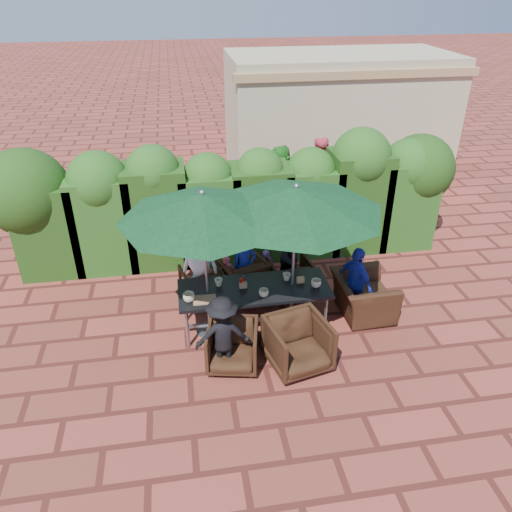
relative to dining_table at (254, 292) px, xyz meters
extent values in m
plane|color=brown|center=(0.00, 0.11, -0.68)|extent=(80.00, 80.00, 0.00)
cube|color=black|center=(0.00, 0.00, 0.05)|extent=(2.38, 0.90, 0.05)
cube|color=gray|center=(0.00, 0.00, -0.56)|extent=(2.18, 0.05, 0.05)
cylinder|color=gray|center=(-1.09, -0.35, -0.33)|extent=(0.05, 0.05, 0.70)
cylinder|color=gray|center=(-1.09, 0.35, -0.33)|extent=(0.05, 0.05, 0.70)
cylinder|color=gray|center=(1.09, -0.35, -0.33)|extent=(0.05, 0.05, 0.70)
cylinder|color=gray|center=(1.09, 0.35, -0.33)|extent=(0.05, 0.05, 0.70)
cylinder|color=gray|center=(-0.73, -0.02, -0.66)|extent=(0.44, 0.44, 0.03)
cylinder|color=gray|center=(-0.73, -0.02, 0.52)|extent=(0.04, 0.04, 2.40)
cone|color=black|center=(-0.73, -0.02, 1.54)|extent=(2.46, 2.46, 0.38)
sphere|color=gray|center=(-0.73, -0.02, 1.74)|extent=(0.08, 0.08, 0.08)
cylinder|color=gray|center=(0.62, 0.00, -0.66)|extent=(0.44, 0.44, 0.03)
cylinder|color=gray|center=(0.62, 0.00, 0.52)|extent=(0.04, 0.04, 2.40)
cone|color=black|center=(0.62, 0.00, 1.54)|extent=(2.65, 2.65, 0.38)
sphere|color=gray|center=(0.62, 0.00, 1.74)|extent=(0.08, 0.08, 0.08)
imported|color=black|center=(-0.78, 0.94, -0.33)|extent=(0.80, 0.76, 0.69)
imported|color=black|center=(-0.05, 1.01, -0.29)|extent=(0.94, 0.91, 0.77)
imported|color=black|center=(0.79, 0.86, -0.31)|extent=(0.80, 0.76, 0.74)
imported|color=black|center=(-0.46, -0.86, -0.30)|extent=(0.85, 0.81, 0.75)
imported|color=black|center=(0.48, -1.02, -0.25)|extent=(0.99, 0.95, 0.85)
imported|color=black|center=(1.87, 0.08, -0.22)|extent=(0.71, 1.06, 0.91)
imported|color=white|center=(-0.79, 0.86, -0.01)|extent=(0.74, 0.56, 1.34)
imported|color=#1D2AA0|center=(-0.01, 0.98, -0.10)|extent=(0.44, 0.37, 1.15)
imported|color=black|center=(0.87, 0.96, 0.00)|extent=(0.74, 0.57, 1.35)
imported|color=black|center=(-0.60, -0.92, -0.06)|extent=(0.79, 0.37, 1.23)
imported|color=#1D2AA0|center=(1.70, 0.05, -0.04)|extent=(0.63, 0.83, 1.27)
imported|color=#F05468|center=(-0.34, 0.96, -0.27)|extent=(0.36, 0.33, 0.81)
imported|color=#844493|center=(0.41, 1.11, -0.29)|extent=(0.34, 0.31, 0.77)
imported|color=#298725|center=(1.29, 4.17, 0.18)|extent=(1.53, 1.53, 1.71)
imported|color=#F05468|center=(2.29, 4.51, 0.19)|extent=(0.97, 0.89, 1.73)
imported|color=#9899A1|center=(3.27, 4.33, 0.14)|extent=(1.14, 0.93, 1.63)
imported|color=beige|center=(-1.03, -0.20, 0.15)|extent=(0.18, 0.18, 0.14)
imported|color=beige|center=(-0.54, 0.16, 0.14)|extent=(0.13, 0.13, 0.12)
imported|color=beige|center=(0.11, -0.25, 0.13)|extent=(0.15, 0.15, 0.12)
imported|color=beige|center=(0.55, 0.15, 0.13)|extent=(0.13, 0.13, 0.12)
imported|color=beige|center=(0.97, -0.13, 0.14)|extent=(0.16, 0.16, 0.13)
cylinder|color=#B20C0A|center=(-0.20, 0.04, 0.16)|extent=(0.04, 0.04, 0.17)
cylinder|color=#4C230C|center=(-0.15, 0.11, 0.16)|extent=(0.04, 0.04, 0.17)
cube|color=#9D6E4C|center=(-0.80, -0.21, 0.08)|extent=(0.35, 0.25, 0.02)
cube|color=tan|center=(-0.17, 0.04, 0.12)|extent=(0.12, 0.06, 0.10)
cube|color=tan|center=(0.76, 0.03, 0.12)|extent=(0.12, 0.06, 0.10)
cube|color=#14370F|center=(-3.50, 2.41, 0.21)|extent=(1.15, 0.95, 1.77)
sphere|color=#14370F|center=(-3.50, 2.41, 0.99)|extent=(0.90, 0.90, 0.90)
cube|color=#14370F|center=(-2.50, 2.41, 0.26)|extent=(1.15, 0.95, 1.86)
sphere|color=#14370F|center=(-2.50, 2.41, 1.09)|extent=(1.13, 1.13, 1.13)
cube|color=#14370F|center=(-1.50, 2.41, 0.32)|extent=(1.15, 0.95, 1.99)
sphere|color=#14370F|center=(-1.50, 2.41, 1.22)|extent=(1.00, 1.00, 1.00)
cube|color=#14370F|center=(-0.50, 2.41, 0.23)|extent=(1.15, 0.95, 1.80)
sphere|color=#14370F|center=(-0.50, 2.41, 1.03)|extent=(0.96, 0.96, 0.96)
cube|color=#14370F|center=(0.50, 2.41, 0.26)|extent=(1.15, 0.95, 1.87)
sphere|color=#14370F|center=(0.50, 2.41, 1.09)|extent=(0.92, 0.92, 0.92)
cube|color=#14370F|center=(1.50, 2.41, 0.22)|extent=(1.15, 0.95, 1.79)
sphere|color=#14370F|center=(1.50, 2.41, 1.02)|extent=(0.98, 0.98, 0.98)
cube|color=#14370F|center=(2.50, 2.41, 0.35)|extent=(1.15, 0.95, 2.05)
sphere|color=#14370F|center=(2.50, 2.41, 1.27)|extent=(1.16, 1.16, 1.16)
cube|color=#14370F|center=(3.50, 2.41, 0.24)|extent=(1.15, 0.95, 1.82)
sphere|color=#14370F|center=(3.50, 2.41, 1.05)|extent=(1.07, 1.07, 1.07)
sphere|color=#14370F|center=(-3.80, 2.51, 0.92)|extent=(1.60, 1.60, 1.60)
sphere|color=#14370F|center=(3.80, 2.51, 0.92)|extent=(1.40, 1.40, 1.40)
cube|color=tan|center=(3.50, 7.11, 0.92)|extent=(6.00, 3.00, 3.20)
cube|color=tan|center=(3.50, 5.66, 2.22)|extent=(6.20, 0.25, 0.20)
camera|label=1|loc=(-1.04, -6.48, 4.42)|focal=35.00mm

